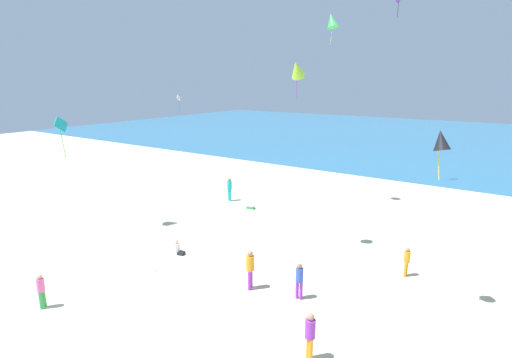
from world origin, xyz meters
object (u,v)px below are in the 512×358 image
at_px(person_6, 41,289).
at_px(kite_lime, 297,69).
at_px(person_1, 177,249).
at_px(person_4, 310,334).
at_px(person_2, 250,267).
at_px(kite_black, 441,140).
at_px(person_3, 407,260).
at_px(person_0, 299,279).
at_px(kite_white, 179,99).
at_px(person_5, 229,188).
at_px(cooler_box, 251,207).
at_px(kite_green, 332,20).
at_px(kite_teal, 61,126).

distance_m(person_6, kite_lime, 14.27).
bearing_deg(person_1, person_4, -34.57).
height_order(person_2, kite_black, kite_black).
xyz_separation_m(person_3, kite_black, (1.30, -2.44, 5.85)).
xyz_separation_m(person_0, kite_white, (-18.02, 11.58, 6.20)).
bearing_deg(person_5, cooler_box, -84.84).
height_order(kite_white, kite_green, kite_green).
distance_m(person_4, kite_white, 25.62).
bearing_deg(person_0, kite_black, -70.41).
height_order(kite_black, kite_green, kite_green).
xyz_separation_m(person_1, person_6, (-0.68, -6.58, 0.54)).
bearing_deg(kite_lime, cooler_box, 142.27).
bearing_deg(person_6, kite_green, 66.30).
height_order(person_1, kite_green, kite_green).
xyz_separation_m(kite_white, kite_lime, (15.53, -7.68, 2.10)).
distance_m(cooler_box, person_1, 8.32).
height_order(cooler_box, kite_green, kite_green).
relative_size(person_2, kite_teal, 1.01).
relative_size(person_2, person_5, 1.00).
height_order(person_6, kite_black, kite_black).
distance_m(person_1, person_3, 11.15).
distance_m(kite_teal, kite_green, 17.90).
height_order(person_2, person_4, person_2).
distance_m(cooler_box, kite_black, 15.77).
xyz_separation_m(person_3, person_4, (-0.99, -7.59, 0.16)).
bearing_deg(kite_teal, kite_black, 25.36).
bearing_deg(person_3, person_0, 59.45).
bearing_deg(person_6, kite_white, 105.72).
relative_size(cooler_box, person_5, 0.34).
relative_size(person_0, person_5, 0.89).
bearing_deg(person_1, kite_white, 119.01).
height_order(person_2, kite_green, kite_green).
distance_m(person_1, kite_black, 13.35).
xyz_separation_m(cooler_box, person_4, (10.53, -11.62, 0.84)).
distance_m(person_1, kite_lime, 10.72).
distance_m(person_3, kite_lime, 10.08).
relative_size(person_4, kite_green, 0.82).
distance_m(person_4, person_6, 10.50).
xyz_separation_m(kite_teal, kite_lime, (6.36, 8.12, 2.32)).
bearing_deg(person_0, person_6, 122.89).
distance_m(person_3, kite_green, 15.97).
relative_size(person_0, kite_green, 0.76).
distance_m(person_5, kite_white, 9.72).
distance_m(person_3, kite_white, 23.12).
height_order(person_0, person_2, person_2).
distance_m(person_0, person_1, 7.28).
xyz_separation_m(cooler_box, kite_lime, (5.97, -4.62, 9.07)).
xyz_separation_m(person_6, kite_lime, (5.44, 10.20, 8.36)).
xyz_separation_m(person_6, kite_green, (3.27, 18.58, 11.57)).
bearing_deg(person_4, kite_green, 65.13).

